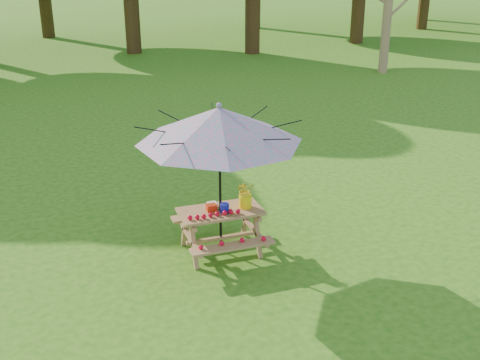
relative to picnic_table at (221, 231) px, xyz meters
name	(u,v)px	position (x,y,z in m)	size (l,w,h in m)	color
picnic_table	(221,231)	(0.00, 0.00, 0.00)	(1.20, 1.32, 0.67)	#A36C49
patio_umbrella	(219,125)	(0.00, 0.00, 1.62)	(2.74, 2.74, 2.26)	black
produce_bins	(217,207)	(-0.05, 0.01, 0.40)	(0.30, 0.35, 0.13)	red
tomatoes_row	(214,214)	(-0.15, -0.18, 0.38)	(0.77, 0.13, 0.07)	red
flower_bucket	(245,193)	(0.37, -0.02, 0.56)	(0.26, 0.23, 0.41)	yellow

